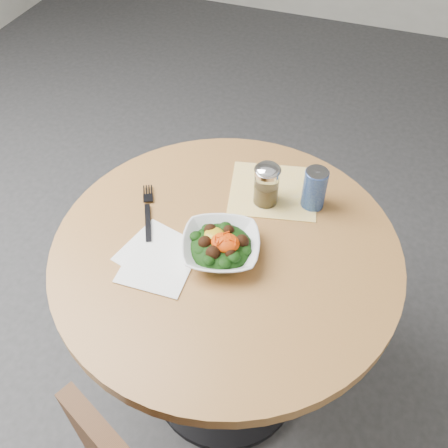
{
  "coord_description": "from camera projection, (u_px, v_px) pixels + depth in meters",
  "views": [
    {
      "loc": [
        0.28,
        -0.78,
        1.73
      ],
      "look_at": [
        -0.01,
        0.02,
        0.81
      ],
      "focal_mm": 40.0,
      "sensor_mm": 36.0,
      "label": 1
    }
  ],
  "objects": [
    {
      "name": "cloth_napkin",
      "position": [
        273.0,
        190.0,
        1.42
      ],
      "size": [
        0.29,
        0.27,
        0.0
      ],
      "primitive_type": "cube",
      "rotation": [
        0.0,
        0.0,
        0.22
      ],
      "color": "#F3B20C",
      "rests_on": "table"
    },
    {
      "name": "table",
      "position": [
        226.0,
        291.0,
        1.42
      ],
      "size": [
        0.9,
        0.9,
        0.75
      ],
      "color": "black",
      "rests_on": "ground"
    },
    {
      "name": "spice_shaker",
      "position": [
        266.0,
        184.0,
        1.34
      ],
      "size": [
        0.07,
        0.07,
        0.13
      ],
      "color": "silver",
      "rests_on": "table"
    },
    {
      "name": "salad_bowl",
      "position": [
        221.0,
        246.0,
        1.24
      ],
      "size": [
        0.24,
        0.24,
        0.07
      ],
      "color": "white",
      "rests_on": "table"
    },
    {
      "name": "ground",
      "position": [
        225.0,
        378.0,
        1.83
      ],
      "size": [
        6.0,
        6.0,
        0.0
      ],
      "primitive_type": "plane",
      "color": "#303033",
      "rests_on": "ground"
    },
    {
      "name": "beverage_can",
      "position": [
        315.0,
        188.0,
        1.34
      ],
      "size": [
        0.06,
        0.06,
        0.12
      ],
      "color": "navy",
      "rests_on": "table"
    },
    {
      "name": "fork",
      "position": [
        148.0,
        210.0,
        1.36
      ],
      "size": [
        0.11,
        0.2,
        0.0
      ],
      "color": "black",
      "rests_on": "table"
    },
    {
      "name": "paper_napkins",
      "position": [
        158.0,
        258.0,
        1.25
      ],
      "size": [
        0.21,
        0.22,
        0.0
      ],
      "color": "white",
      "rests_on": "table"
    }
  ]
}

